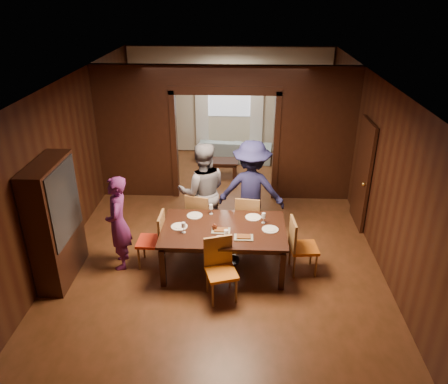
{
  "coord_description": "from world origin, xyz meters",
  "views": [
    {
      "loc": [
        0.37,
        -7.31,
        4.38
      ],
      "look_at": [
        0.07,
        -0.4,
        1.05
      ],
      "focal_mm": 35.0,
      "sensor_mm": 36.0,
      "label": 1
    }
  ],
  "objects_px": {
    "person_grey": "(203,192)",
    "coffee_table": "(222,168)",
    "sofa": "(234,149)",
    "chair_far_r": "(248,218)",
    "chair_right": "(304,246)",
    "chair_near": "(221,271)",
    "hutch": "(55,222)",
    "person_purple": "(118,223)",
    "dining_table": "(224,248)",
    "chair_left": "(151,240)",
    "person_navy": "(251,190)",
    "chair_far_l": "(201,216)"
  },
  "relations": [
    {
      "from": "chair_near",
      "to": "person_grey",
      "type": "bearing_deg",
      "value": 85.98
    },
    {
      "from": "dining_table",
      "to": "chair_near",
      "type": "xyz_separation_m",
      "value": [
        0.0,
        -0.8,
        0.1
      ]
    },
    {
      "from": "chair_right",
      "to": "hutch",
      "type": "height_order",
      "value": "hutch"
    },
    {
      "from": "sofa",
      "to": "coffee_table",
      "type": "distance_m",
      "value": 1.14
    },
    {
      "from": "chair_far_l",
      "to": "chair_near",
      "type": "relative_size",
      "value": 1.0
    },
    {
      "from": "sofa",
      "to": "chair_right",
      "type": "xyz_separation_m",
      "value": [
        1.25,
        -5.06,
        0.19
      ]
    },
    {
      "from": "chair_far_l",
      "to": "hutch",
      "type": "height_order",
      "value": "hutch"
    },
    {
      "from": "coffee_table",
      "to": "hutch",
      "type": "bearing_deg",
      "value": -119.5
    },
    {
      "from": "person_navy",
      "to": "chair_near",
      "type": "height_order",
      "value": "person_navy"
    },
    {
      "from": "person_navy",
      "to": "dining_table",
      "type": "xyz_separation_m",
      "value": [
        -0.46,
        -1.07,
        -0.57
      ]
    },
    {
      "from": "dining_table",
      "to": "chair_far_r",
      "type": "relative_size",
      "value": 2.09
    },
    {
      "from": "chair_near",
      "to": "hutch",
      "type": "xyz_separation_m",
      "value": [
        -2.62,
        0.46,
        0.52
      ]
    },
    {
      "from": "person_navy",
      "to": "dining_table",
      "type": "bearing_deg",
      "value": 73.5
    },
    {
      "from": "chair_right",
      "to": "chair_near",
      "type": "xyz_separation_m",
      "value": [
        -1.32,
        -0.74,
        0.0
      ]
    },
    {
      "from": "person_grey",
      "to": "coffee_table",
      "type": "relative_size",
      "value": 2.34
    },
    {
      "from": "chair_far_l",
      "to": "hutch",
      "type": "xyz_separation_m",
      "value": [
        -2.17,
        -1.24,
        0.52
      ]
    },
    {
      "from": "coffee_table",
      "to": "chair_far_r",
      "type": "xyz_separation_m",
      "value": [
        0.63,
        -3.07,
        0.28
      ]
    },
    {
      "from": "person_purple",
      "to": "chair_near",
      "type": "distance_m",
      "value": 1.94
    },
    {
      "from": "chair_left",
      "to": "sofa",
      "type": "bearing_deg",
      "value": 166.52
    },
    {
      "from": "hutch",
      "to": "person_grey",
      "type": "bearing_deg",
      "value": 31.08
    },
    {
      "from": "sofa",
      "to": "chair_far_l",
      "type": "xyz_separation_m",
      "value": [
        -0.53,
        -4.11,
        0.19
      ]
    },
    {
      "from": "person_grey",
      "to": "person_purple",
      "type": "bearing_deg",
      "value": 28.37
    },
    {
      "from": "person_grey",
      "to": "chair_far_r",
      "type": "height_order",
      "value": "person_grey"
    },
    {
      "from": "person_navy",
      "to": "chair_far_l",
      "type": "distance_m",
      "value": 1.04
    },
    {
      "from": "coffee_table",
      "to": "chair_near",
      "type": "xyz_separation_m",
      "value": [
        0.22,
        -4.71,
        0.28
      ]
    },
    {
      "from": "dining_table",
      "to": "chair_far_r",
      "type": "bearing_deg",
      "value": 63.67
    },
    {
      "from": "hutch",
      "to": "person_purple",
      "type": "bearing_deg",
      "value": 20.77
    },
    {
      "from": "person_grey",
      "to": "chair_near",
      "type": "distance_m",
      "value": 1.89
    },
    {
      "from": "person_navy",
      "to": "chair_left",
      "type": "distance_m",
      "value": 2.04
    },
    {
      "from": "chair_far_l",
      "to": "chair_far_r",
      "type": "xyz_separation_m",
      "value": [
        0.87,
        -0.05,
        0.0
      ]
    },
    {
      "from": "sofa",
      "to": "chair_far_r",
      "type": "height_order",
      "value": "chair_far_r"
    },
    {
      "from": "dining_table",
      "to": "chair_far_r",
      "type": "distance_m",
      "value": 0.95
    },
    {
      "from": "chair_left",
      "to": "person_navy",
      "type": "bearing_deg",
      "value": 122.74
    },
    {
      "from": "person_navy",
      "to": "chair_right",
      "type": "xyz_separation_m",
      "value": [
        0.86,
        -1.13,
        -0.46
      ]
    },
    {
      "from": "person_grey",
      "to": "chair_left",
      "type": "xyz_separation_m",
      "value": [
        -0.8,
        -0.95,
        -0.45
      ]
    },
    {
      "from": "person_navy",
      "to": "chair_far_l",
      "type": "bearing_deg",
      "value": 17.81
    },
    {
      "from": "sofa",
      "to": "chair_left",
      "type": "height_order",
      "value": "chair_left"
    },
    {
      "from": "chair_far_r",
      "to": "person_navy",
      "type": "bearing_deg",
      "value": -94.05
    },
    {
      "from": "sofa",
      "to": "chair_right",
      "type": "relative_size",
      "value": 2.05
    },
    {
      "from": "person_grey",
      "to": "chair_left",
      "type": "distance_m",
      "value": 1.32
    },
    {
      "from": "chair_right",
      "to": "person_grey",
      "type": "bearing_deg",
      "value": 54.15
    },
    {
      "from": "hutch",
      "to": "chair_left",
      "type": "bearing_deg",
      "value": 15.08
    },
    {
      "from": "chair_far_r",
      "to": "coffee_table",
      "type": "bearing_deg",
      "value": -71.01
    },
    {
      "from": "chair_far_r",
      "to": "person_grey",
      "type": "bearing_deg",
      "value": -1.96
    },
    {
      "from": "coffee_table",
      "to": "hutch",
      "type": "height_order",
      "value": "hutch"
    },
    {
      "from": "person_purple",
      "to": "sofa",
      "type": "xyz_separation_m",
      "value": [
        1.81,
        5.01,
        -0.52
      ]
    },
    {
      "from": "sofa",
      "to": "chair_far_r",
      "type": "distance_m",
      "value": 4.18
    },
    {
      "from": "chair_far_r",
      "to": "dining_table",
      "type": "bearing_deg",
      "value": 71.03
    },
    {
      "from": "person_grey",
      "to": "chair_near",
      "type": "height_order",
      "value": "person_grey"
    },
    {
      "from": "person_navy",
      "to": "hutch",
      "type": "relative_size",
      "value": 0.95
    }
  ]
}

